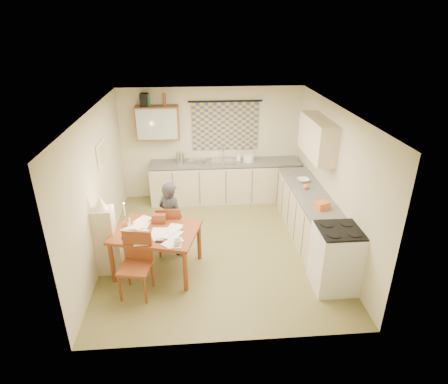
{
  "coord_description": "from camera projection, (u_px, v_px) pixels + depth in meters",
  "views": [
    {
      "loc": [
        -0.36,
        -5.81,
        3.77
      ],
      "look_at": [
        0.11,
        0.2,
        0.99
      ],
      "focal_mm": 30.0,
      "sensor_mm": 36.0,
      "label": 1
    }
  ],
  "objects": [
    {
      "name": "candle",
      "position": [
        124.0,
        209.0,
        5.93
      ],
      "size": [
        0.02,
        0.02,
        0.22
      ],
      "primitive_type": "cylinder",
      "rotation": [
        0.0,
        0.0,
        -0.04
      ],
      "color": "white",
      "rests_on": "dining_table"
    },
    {
      "name": "bottle_brown",
      "position": [
        164.0,
        99.0,
        7.73
      ],
      "size": [
        0.08,
        0.08,
        0.26
      ],
      "primitive_type": "cylinder",
      "rotation": [
        0.0,
        0.0,
        0.18
      ],
      "color": "brown",
      "rests_on": "wall_cabinet"
    },
    {
      "name": "letter_rack",
      "position": [
        159.0,
        219.0,
        6.09
      ],
      "size": [
        0.23,
        0.12,
        0.16
      ],
      "primitive_type": "cube",
      "rotation": [
        0.0,
        0.0,
        -0.09
      ],
      "color": "maroon",
      "rests_on": "dining_table"
    },
    {
      "name": "curtain_rod",
      "position": [
        225.0,
        101.0,
        7.96
      ],
      "size": [
        1.6,
        0.04,
        0.04
      ],
      "primitive_type": "cylinder",
      "rotation": [
        0.0,
        1.57,
        0.0
      ],
      "color": "black",
      "rests_on": "wall_back"
    },
    {
      "name": "magazine",
      "position": [
        123.0,
        234.0,
        5.78
      ],
      "size": [
        0.23,
        0.29,
        0.02
      ],
      "primitive_type": "imported",
      "rotation": [
        0.0,
        0.0,
        -0.07
      ],
      "color": "maroon",
      "rests_on": "dining_table"
    },
    {
      "name": "tap",
      "position": [
        223.0,
        153.0,
        8.37
      ],
      "size": [
        0.04,
        0.04,
        0.28
      ],
      "primitive_type": "cylinder",
      "rotation": [
        0.0,
        0.0,
        0.4
      ],
      "color": "silver",
      "rests_on": "counter_back"
    },
    {
      "name": "candle_flame",
      "position": [
        124.0,
        203.0,
        5.85
      ],
      "size": [
        0.02,
        0.02,
        0.02
      ],
      "primitive_type": "sphere",
      "color": "#FFCC66",
      "rests_on": "dining_table"
    },
    {
      "name": "chair_near",
      "position": [
        137.0,
        276.0,
        5.57
      ],
      "size": [
        0.52,
        0.52,
        0.98
      ],
      "rotation": [
        0.0,
        0.0,
        -0.19
      ],
      "color": "maroon",
      "rests_on": "floor"
    },
    {
      "name": "stove",
      "position": [
        336.0,
        258.0,
        5.64
      ],
      "size": [
        0.65,
        0.65,
        1.01
      ],
      "color": "white",
      "rests_on": "floor"
    },
    {
      "name": "speaker",
      "position": [
        144.0,
        100.0,
        7.7
      ],
      "size": [
        0.16,
        0.2,
        0.26
      ],
      "primitive_type": "cube",
      "rotation": [
        0.0,
        0.0,
        0.02
      ],
      "color": "black",
      "rests_on": "wall_cabinet"
    },
    {
      "name": "floor",
      "position": [
        219.0,
        246.0,
        6.87
      ],
      "size": [
        4.0,
        4.5,
        0.02
      ],
      "primitive_type": "cube",
      "color": "olive",
      "rests_on": "ground"
    },
    {
      "name": "framed_print",
      "position": [
        101.0,
        154.0,
        6.38
      ],
      "size": [
        0.04,
        0.5,
        0.4
      ],
      "primitive_type": "cube",
      "color": "white",
      "rests_on": "wall_left"
    },
    {
      "name": "dish_rack",
      "position": [
        197.0,
        161.0,
        8.21
      ],
      "size": [
        0.44,
        0.42,
        0.06
      ],
      "primitive_type": "cube",
      "rotation": [
        0.0,
        0.0,
        -0.43
      ],
      "color": "silver",
      "rests_on": "counter_back"
    },
    {
      "name": "orange_box",
      "position": [
        131.0,
        238.0,
        5.66
      ],
      "size": [
        0.14,
        0.12,
        0.04
      ],
      "primitive_type": "cube",
      "rotation": [
        0.0,
        0.0,
        -0.45
      ],
      "color": "orange",
      "rests_on": "dining_table"
    },
    {
      "name": "candle_holder",
      "position": [
        128.0,
        222.0,
        5.98
      ],
      "size": [
        0.06,
        0.06,
        0.18
      ],
      "primitive_type": "cylinder",
      "rotation": [
        0.0,
        0.0,
        -0.07
      ],
      "color": "silver",
      "rests_on": "dining_table"
    },
    {
      "name": "shelf_stand",
      "position": [
        106.0,
        241.0,
        5.97
      ],
      "size": [
        0.32,
        0.3,
        1.14
      ],
      "primitive_type": "cube",
      "color": "#C4B18C",
      "rests_on": "floor"
    },
    {
      "name": "mug",
      "position": [
        178.0,
        242.0,
        5.5
      ],
      "size": [
        0.21,
        0.21,
        0.09
      ],
      "primitive_type": "imported",
      "rotation": [
        0.0,
        0.0,
        -0.43
      ],
      "color": "white",
      "rests_on": "dining_table"
    },
    {
      "name": "wall_front",
      "position": [
        231.0,
        261.0,
        4.3
      ],
      "size": [
        4.0,
        0.02,
        2.5
      ],
      "primitive_type": "cube",
      "color": "beige",
      "rests_on": "floor"
    },
    {
      "name": "soap_bottle",
      "position": [
        239.0,
        157.0,
        8.3
      ],
      "size": [
        0.15,
        0.15,
        0.18
      ],
      "primitive_type": "imported",
      "rotation": [
        0.0,
        0.0,
        -0.41
      ],
      "color": "white",
      "rests_on": "counter_back"
    },
    {
      "name": "wall_back",
      "position": [
        212.0,
        144.0,
        8.39
      ],
      "size": [
        4.0,
        0.02,
        2.5
      ],
      "primitive_type": "cube",
      "color": "beige",
      "rests_on": "floor"
    },
    {
      "name": "wall_left",
      "position": [
        97.0,
        187.0,
        6.2
      ],
      "size": [
        0.02,
        4.5,
        2.5
      ],
      "primitive_type": "cube",
      "color": "beige",
      "rests_on": "floor"
    },
    {
      "name": "ceiling",
      "position": [
        218.0,
        109.0,
        5.82
      ],
      "size": [
        4.0,
        4.5,
        0.02
      ],
      "primitive_type": "cube",
      "color": "white",
      "rests_on": "floor"
    },
    {
      "name": "fruit_orange",
      "position": [
        306.0,
        187.0,
        6.92
      ],
      "size": [
        0.1,
        0.1,
        0.1
      ],
      "primitive_type": "sphere",
      "color": "orange",
      "rests_on": "counter_right"
    },
    {
      "name": "counter_right",
      "position": [
        311.0,
        220.0,
        6.82
      ],
      "size": [
        0.62,
        2.95,
        0.92
      ],
      "color": "#C4B18C",
      "rests_on": "floor"
    },
    {
      "name": "bottle_green",
      "position": [
        148.0,
        100.0,
        7.7
      ],
      "size": [
        0.08,
        0.08,
        0.26
      ],
      "primitive_type": "cylinder",
      "rotation": [
        0.0,
        0.0,
        -0.11
      ],
      "color": "#195926",
      "rests_on": "wall_cabinet"
    },
    {
      "name": "wall_cabinet",
      "position": [
        158.0,
        122.0,
        7.92
      ],
      "size": [
        0.9,
        0.34,
        0.7
      ],
      "primitive_type": "cube",
      "color": "brown",
      "rests_on": "wall_back"
    },
    {
      "name": "window_blind",
      "position": [
        225.0,
        126.0,
        8.21
      ],
      "size": [
        1.45,
        0.03,
        1.05
      ],
      "primitive_type": "cube",
      "color": "#324B78",
      "rests_on": "wall_back"
    },
    {
      "name": "counter_back",
      "position": [
        225.0,
        181.0,
        8.46
      ],
      "size": [
        3.3,
        0.62,
        0.92
      ],
      "color": "#C4B18C",
      "rests_on": "floor"
    },
    {
      "name": "mixing_bowl",
      "position": [
        249.0,
        158.0,
        8.27
      ],
      "size": [
        0.3,
        0.3,
        0.16
      ],
      "primitive_type": "cylinder",
      "rotation": [
        0.0,
        0.0,
        -0.27
      ],
      "color": "white",
      "rests_on": "counter_back"
    },
    {
      "name": "papers",
      "position": [
        156.0,
        232.0,
        5.84
      ],
      "size": [
        1.02,
        1.08,
        0.02
      ],
      "rotation": [
        0.0,
        0.0,
        -0.26
      ],
      "color": "white",
      "rests_on": "dining_table"
    },
    {
      "name": "wall_right",
      "position": [
        334.0,
        180.0,
        6.49
      ],
      "size": [
        0.02,
        4.5,
        2.5
      ],
      "primitive_type": "cube",
      "color": "beige",
      "rests_on": "floor"
    },
    {
      "name": "dining_table",
      "position": [
        158.0,
        250.0,
        6.07
      ],
      "size": [
        1.5,
        1.28,
        0.75
      ],
      "rotation": [
        0.0,
        0.0,
        -0.26
      ],
      "color": "maroon",
      "rests_on": "floor"
    },
    {
      "name": "book",
      "position": [
        131.0,
        230.0,
        5.89
      ],
      "size": [
        0.36,
        0.36,
        0.02
      ],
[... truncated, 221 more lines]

